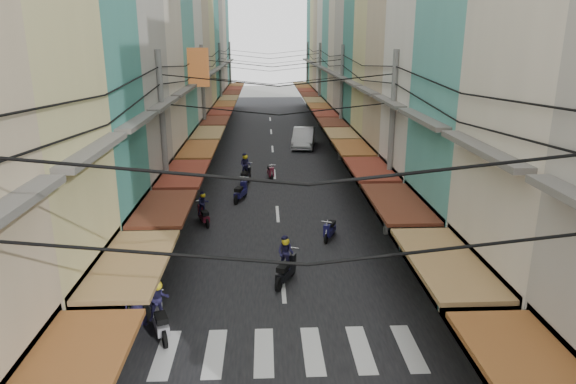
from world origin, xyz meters
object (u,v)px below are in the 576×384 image
object	(u,v)px
white_car	(303,147)
bicycle	(464,257)
market_umbrella	(488,225)
traffic_sign	(488,283)

from	to	relation	value
white_car	bicycle	size ratio (longest dim) A/B	3.66
white_car	market_umbrella	size ratio (longest dim) A/B	2.12
traffic_sign	white_car	bearing A→B (deg)	95.52
market_umbrella	bicycle	bearing A→B (deg)	83.06
bicycle	traffic_sign	bearing A→B (deg)	149.96
white_car	traffic_sign	bearing A→B (deg)	-76.88
market_umbrella	white_car	bearing A→B (deg)	100.53
white_car	market_umbrella	distance (m)	25.44
bicycle	traffic_sign	size ratio (longest dim) A/B	0.49
market_umbrella	traffic_sign	size ratio (longest dim) A/B	0.85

